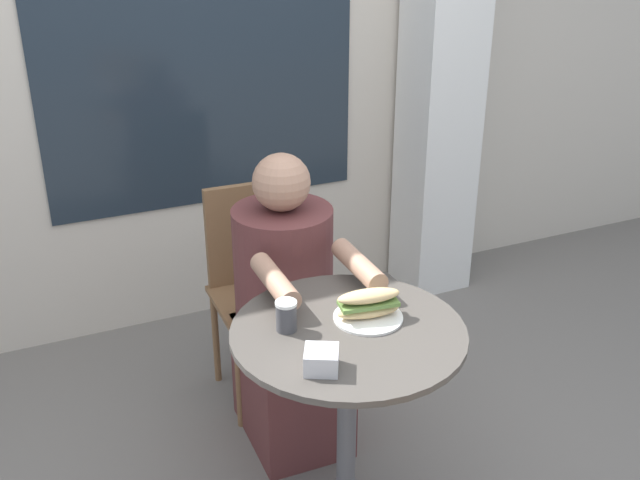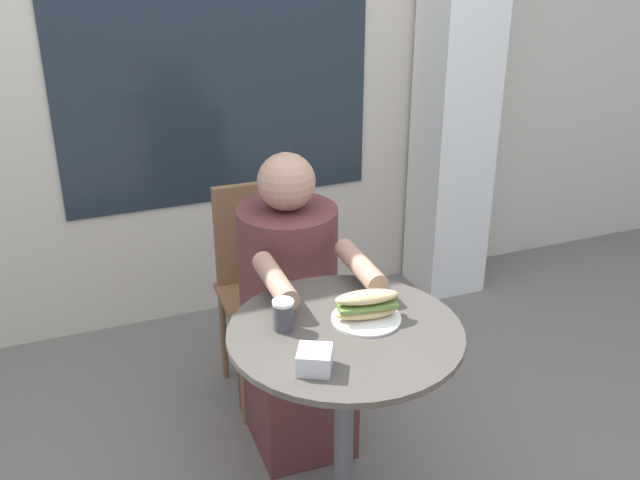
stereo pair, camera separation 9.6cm
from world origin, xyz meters
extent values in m
cube|color=beige|center=(0.00, 1.60, 1.40)|extent=(8.00, 0.08, 2.80)
cube|color=#1E2833|center=(0.04, 1.55, 1.43)|extent=(1.43, 0.01, 1.69)
cube|color=silver|center=(1.17, 1.38, 1.20)|extent=(0.32, 0.32, 2.40)
cylinder|color=#47423D|center=(0.00, 0.00, 0.75)|extent=(0.69, 0.69, 0.02)
cylinder|color=#515156|center=(0.00, 0.00, 0.38)|extent=(0.06, 0.06, 0.72)
cube|color=brown|center=(0.02, 0.79, 0.44)|extent=(0.39, 0.39, 0.02)
cube|color=brown|center=(0.03, 0.97, 0.66)|extent=(0.35, 0.04, 0.42)
cylinder|color=brown|center=(0.18, 0.62, 0.21)|extent=(0.03, 0.03, 0.43)
cylinder|color=brown|center=(-0.15, 0.63, 0.21)|extent=(0.03, 0.03, 0.43)
cylinder|color=brown|center=(0.19, 0.95, 0.21)|extent=(0.03, 0.03, 0.43)
cylinder|color=brown|center=(-0.14, 0.96, 0.21)|extent=(0.03, 0.03, 0.43)
cube|color=brown|center=(0.02, 0.51, 0.23)|extent=(0.35, 0.45, 0.45)
cylinder|color=brown|center=(0.02, 0.57, 0.68)|extent=(0.36, 0.36, 0.46)
sphere|color=tan|center=(0.02, 0.57, 1.01)|extent=(0.20, 0.20, 0.20)
cylinder|color=tan|center=(0.16, 0.25, 0.82)|extent=(0.07, 0.29, 0.07)
cylinder|color=tan|center=(-0.13, 0.26, 0.82)|extent=(0.07, 0.29, 0.07)
cylinder|color=white|center=(0.08, 0.03, 0.76)|extent=(0.21, 0.21, 0.01)
ellipsoid|color=#DBB77A|center=(0.08, 0.03, 0.78)|extent=(0.20, 0.09, 0.04)
cube|color=olive|center=(0.08, 0.03, 0.81)|extent=(0.18, 0.09, 0.01)
ellipsoid|color=#DBB77A|center=(0.08, 0.03, 0.83)|extent=(0.20, 0.09, 0.04)
cylinder|color=#424247|center=(-0.16, 0.07, 0.80)|extent=(0.06, 0.06, 0.08)
cylinder|color=white|center=(-0.16, 0.07, 0.84)|extent=(0.06, 0.06, 0.01)
cube|color=silver|center=(-0.15, -0.15, 0.79)|extent=(0.12, 0.12, 0.06)
camera|label=1|loc=(-0.83, -1.66, 1.90)|focal=42.00mm
camera|label=2|loc=(-0.74, -1.69, 1.90)|focal=42.00mm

